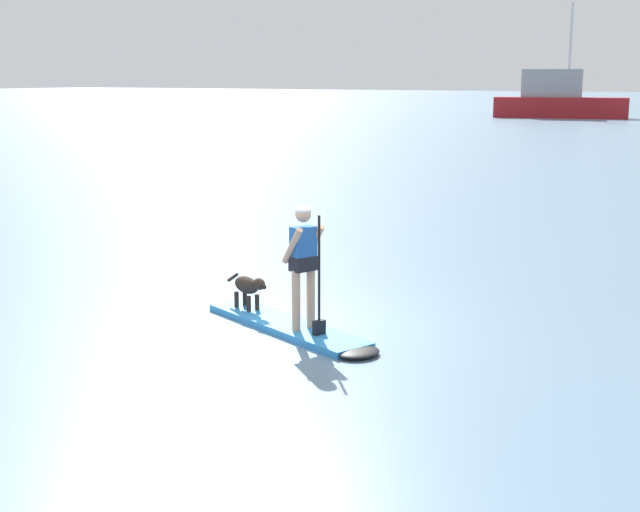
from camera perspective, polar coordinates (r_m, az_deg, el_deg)
ground_plane at (r=12.71m, az=-2.22°, el=-4.77°), size 400.00×400.00×0.00m
paddleboard at (r=12.52m, az=-1.60°, el=-4.78°), size 3.38×1.87×0.10m
person_paddler at (r=12.10m, az=-1.05°, el=-0.17°), size 0.68×0.59×1.75m
dog at (r=13.35m, az=-4.69°, el=-1.99°), size 0.97×0.46×0.53m
moored_boat_far_port at (r=79.90m, az=15.22°, el=9.79°), size 11.51×4.55×9.72m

